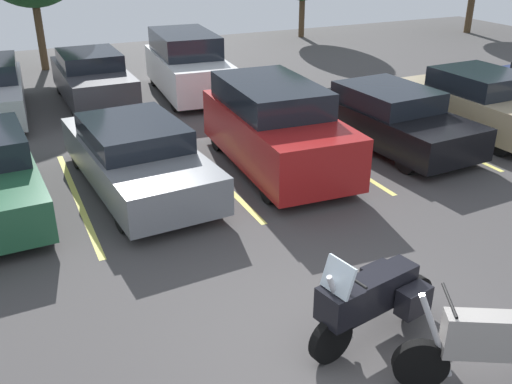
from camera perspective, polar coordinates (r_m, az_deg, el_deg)
The scene contains 10 objects.
ground at distance 7.57m, azimuth 9.57°, elevation -15.99°, with size 44.00×44.00×0.10m, color #423F3F.
motorcycle_touring at distance 7.43m, azimuth 11.47°, elevation -10.28°, with size 2.11×0.94×1.38m.
motorcycle_second at distance 7.11m, azimuth 22.31°, elevation -14.12°, with size 1.95×1.14×1.29m.
parking_stripes at distance 11.98m, azimuth -10.58°, elevation 0.59°, with size 25.98×4.99×0.01m.
car_grey at distance 11.75m, azimuth -11.79°, elevation 3.54°, with size 2.23×4.98×1.37m.
car_red at distance 12.45m, azimuth 1.92°, elevation 6.47°, with size 2.12×4.61×1.83m.
car_black at distance 14.23m, azimuth 13.20°, elevation 7.22°, with size 2.15×4.64×1.39m.
car_tan at distance 15.85m, azimuth 21.46°, elevation 8.23°, with size 2.07×4.36×1.55m.
car_far_charcoal at distance 17.99m, azimuth -15.94°, elevation 10.81°, with size 1.81×4.40×1.50m.
car_far_white at distance 18.35m, azimuth -6.82°, elevation 12.43°, with size 2.16×4.61×1.88m.
Camera 1 is at (-3.46, -4.59, 4.87)m, focal length 40.26 mm.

